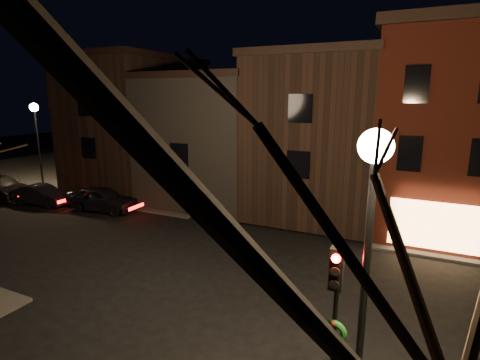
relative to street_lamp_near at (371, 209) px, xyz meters
The scene contains 12 objects.
ground 10.06m from the street_lamp_near, 135.94° to the left, with size 120.00×120.00×0.00m, color black.
sidewalk_far_left 37.26m from the street_lamp_near, 135.22° to the left, with size 30.00×30.00×0.12m, color #2D2B28.
corner_building 15.58m from the street_lamp_near, 83.37° to the left, with size 6.50×8.50×10.50m.
row_building_a 17.16m from the street_lamp_near, 105.90° to the left, with size 7.30×10.30×9.40m.
row_building_b 20.39m from the street_lamp_near, 125.91° to the left, with size 7.80×10.30×8.40m.
row_building_c 25.32m from the street_lamp_near, 139.33° to the left, with size 7.30×10.30×9.90m.
street_lamp_near is the anchor object (origin of this frame).
street_lamp_far 28.00m from the street_lamp_near, 154.17° to the left, with size 0.60×0.60×6.48m.
traffic_signal 2.49m from the street_lamp_near, 140.63° to the left, with size 0.58×0.38×4.05m.
parked_car_a 20.28m from the street_lamp_near, 149.20° to the left, with size 1.84×4.57×1.56m, color black.
parked_car_b 24.07m from the street_lamp_near, 156.56° to the left, with size 1.42×4.06×1.34m, color black.
parked_car_c 27.68m from the street_lamp_near, 160.22° to the left, with size 2.24×5.52×1.60m, color black.
Camera 1 is at (6.82, -12.71, 7.14)m, focal length 28.00 mm.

